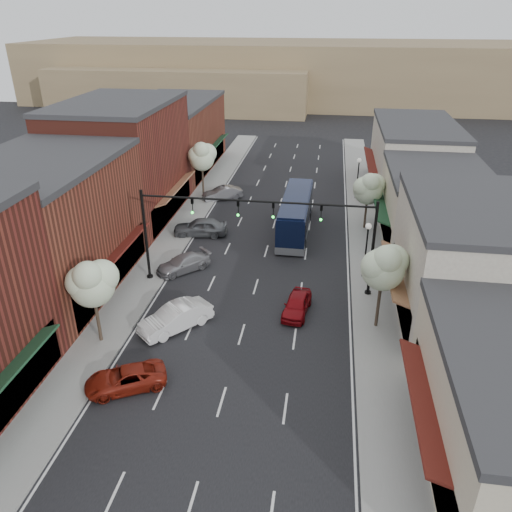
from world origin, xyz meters
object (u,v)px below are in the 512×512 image
at_px(signal_mast_left, 177,224).
at_px(parked_car_c, 183,263).
at_px(signal_mast_right, 338,233).
at_px(parked_car_d, 200,227).
at_px(tree_right_near, 384,266).
at_px(parked_car_b, 176,318).
at_px(parked_car_e, 223,193).
at_px(tree_left_near, 92,282).
at_px(red_hatchback, 297,304).
at_px(lamp_post_near, 367,242).
at_px(parked_car_a, 126,379).
at_px(coach_bus, 296,213).
at_px(tree_right_far, 369,188).
at_px(lamp_post_far, 358,172).
at_px(tree_left_far, 202,156).

bearing_deg(signal_mast_left, parked_car_c, 99.06).
distance_m(signal_mast_right, parked_car_d, 14.98).
height_order(tree_right_near, parked_car_c, tree_right_near).
xyz_separation_m(parked_car_b, parked_car_c, (-1.68, 7.59, -0.16)).
bearing_deg(signal_mast_left, parked_car_e, 91.86).
relative_size(tree_left_near, red_hatchback, 1.49).
xyz_separation_m(lamp_post_near, parked_car_a, (-13.05, -14.18, -2.41)).
bearing_deg(coach_bus, parked_car_c, -130.99).
distance_m(tree_right_far, coach_bus, 6.82).
bearing_deg(coach_bus, signal_mast_right, -70.59).
bearing_deg(lamp_post_near, parked_car_a, -132.62).
xyz_separation_m(parked_car_a, parked_car_e, (-0.95, 29.53, 0.09)).
distance_m(parked_car_c, parked_car_e, 16.21).
distance_m(tree_right_far, lamp_post_far, 8.13).
bearing_deg(parked_car_c, tree_right_far, 80.55).
bearing_deg(parked_car_a, tree_right_near, 92.30).
height_order(tree_right_near, tree_right_far, tree_right_near).
bearing_deg(parked_car_d, coach_bus, 96.69).
bearing_deg(signal_mast_left, parked_car_d, 93.95).
height_order(signal_mast_left, tree_left_near, signal_mast_left).
height_order(lamp_post_near, coach_bus, lamp_post_near).
distance_m(signal_mast_left, parked_car_d, 9.22).
xyz_separation_m(signal_mast_left, parked_car_e, (-0.58, 17.85, -3.94)).
distance_m(lamp_post_far, parked_car_b, 28.67).
xyz_separation_m(coach_bus, parked_car_e, (-8.26, 7.31, -1.06)).
bearing_deg(signal_mast_right, tree_right_far, 77.15).
bearing_deg(red_hatchback, lamp_post_far, 86.42).
bearing_deg(tree_right_far, tree_left_near, -129.69).
bearing_deg(tree_left_near, parked_car_a, -50.29).
relative_size(signal_mast_right, parked_car_b, 1.72).
bearing_deg(parked_car_d, parked_car_b, -0.06).
bearing_deg(tree_right_near, lamp_post_far, 91.30).
xyz_separation_m(coach_bus, red_hatchback, (1.14, -13.58, -1.10)).
height_order(signal_mast_left, tree_right_far, signal_mast_left).
bearing_deg(lamp_post_far, signal_mast_left, -123.86).
relative_size(tree_left_far, parked_car_a, 1.44).
distance_m(signal_mast_right, parked_car_c, 12.29).
bearing_deg(tree_right_far, parked_car_b, -125.04).
bearing_deg(signal_mast_left, tree_right_near, -16.19).
distance_m(tree_right_near, lamp_post_near, 6.74).
bearing_deg(tree_right_near, tree_left_far, 127.04).
bearing_deg(signal_mast_right, parked_car_c, 171.87).
distance_m(lamp_post_near, red_hatchback, 7.57).
distance_m(tree_right_near, lamp_post_far, 24.11).
bearing_deg(signal_mast_right, lamp_post_far, 83.78).
bearing_deg(parked_car_b, parked_car_d, 139.15).
bearing_deg(parked_car_c, tree_left_far, 142.92).
bearing_deg(parked_car_b, tree_right_near, 49.78).
bearing_deg(tree_left_far, red_hatchback, -61.36).
xyz_separation_m(signal_mast_left, red_hatchback, (8.83, -3.04, -3.97)).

